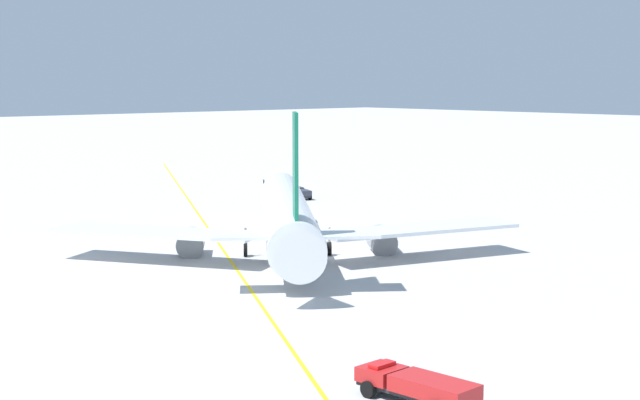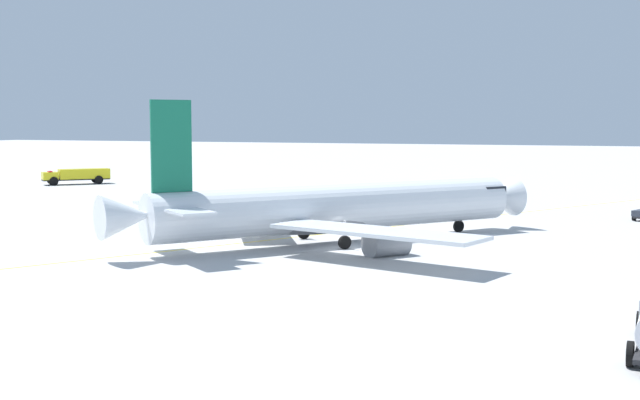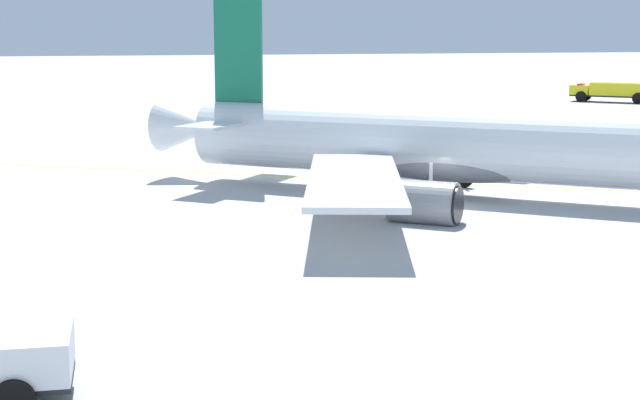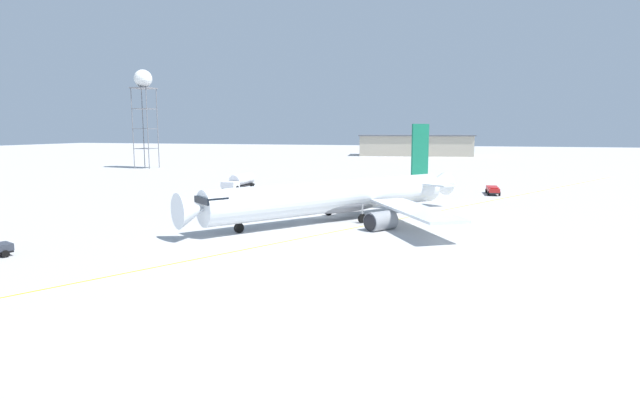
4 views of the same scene
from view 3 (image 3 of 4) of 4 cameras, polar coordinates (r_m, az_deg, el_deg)
ground_plane at (r=52.71m, az=6.61°, el=-0.39°), size 600.00×600.00×0.00m
airliner_main at (r=55.32m, az=8.67°, el=3.01°), size 34.16×30.72×12.05m
fire_tender_truck at (r=131.90m, az=16.77°, el=6.13°), size 9.71×9.16×2.50m
taxiway_centreline at (r=60.58m, az=8.68°, el=0.91°), size 156.37×89.15×0.01m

